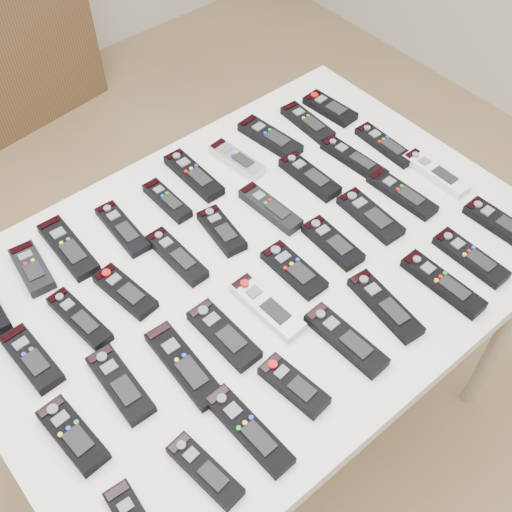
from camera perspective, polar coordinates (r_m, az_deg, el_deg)
ground at (r=2.06m, az=-4.36°, el=-14.93°), size 4.00×4.00×0.00m
table at (r=1.45m, az=0.00°, el=-1.95°), size 1.25×0.88×0.78m
remote_1 at (r=1.46m, az=-19.28°, el=-1.06°), size 0.07×0.14×0.02m
remote_2 at (r=1.48m, az=-16.35°, el=0.71°), size 0.06×0.19×0.02m
remote_3 at (r=1.49m, az=-11.79°, el=2.40°), size 0.06×0.17×0.02m
remote_4 at (r=1.53m, az=-7.90°, el=4.90°), size 0.04×0.15×0.02m
remote_5 at (r=1.58m, az=-5.56°, el=7.16°), size 0.05×0.18×0.02m
remote_6 at (r=1.62m, az=-1.73°, el=8.55°), size 0.06×0.16×0.02m
remote_7 at (r=1.68m, az=1.25°, el=10.47°), size 0.08×0.19×0.02m
remote_8 at (r=1.73m, az=4.60°, el=11.74°), size 0.06×0.17×0.02m
remote_9 at (r=1.79m, az=6.59°, el=12.91°), size 0.07×0.16×0.02m
remote_10 at (r=1.33m, az=-19.31°, el=-8.60°), size 0.06×0.16×0.02m
remote_11 at (r=1.35m, az=-15.41°, el=-5.39°), size 0.06×0.17×0.02m
remote_12 at (r=1.37m, az=-11.55°, el=-3.10°), size 0.07×0.16×0.02m
remote_13 at (r=1.41m, az=-7.05°, el=-0.03°), size 0.05×0.17×0.02m
remote_14 at (r=1.45m, az=-3.07°, el=2.27°), size 0.07×0.15×0.02m
remote_15 at (r=1.49m, az=1.27°, el=4.27°), size 0.05×0.17×0.02m
remote_16 at (r=1.58m, az=4.78°, el=7.07°), size 0.05×0.17×0.02m
remote_17 at (r=1.64m, az=8.68°, el=8.50°), size 0.06×0.19×0.02m
remote_18 at (r=1.69m, az=11.41°, el=9.66°), size 0.05×0.18×0.02m
remote_19 at (r=1.23m, az=-15.97°, el=-15.05°), size 0.07×0.16×0.02m
remote_20 at (r=1.25m, az=-11.97°, el=-11.09°), size 0.06×0.17×0.02m
remote_21 at (r=1.25m, az=-6.43°, el=-9.60°), size 0.06×0.20×0.02m
remote_22 at (r=1.28m, az=-2.88°, el=-7.01°), size 0.06×0.17×0.02m
remote_23 at (r=1.32m, az=0.97°, el=-4.51°), size 0.06×0.18×0.02m
remote_24 at (r=1.38m, az=3.37°, el=-1.23°), size 0.06×0.16×0.02m
remote_25 at (r=1.43m, az=6.83°, el=1.17°), size 0.06×0.15×0.02m
remote_26 at (r=1.50m, az=10.12°, el=3.56°), size 0.07×0.17×0.02m
remote_27 at (r=1.57m, az=12.83°, el=5.43°), size 0.06×0.18×0.02m
remote_28 at (r=1.64m, az=15.70°, el=7.12°), size 0.05×0.18×0.02m
remote_30 at (r=1.16m, az=-4.57°, el=-18.46°), size 0.06×0.16×0.02m
remote_31 at (r=1.19m, az=-0.66°, el=-15.19°), size 0.06×0.20×0.02m
remote_32 at (r=1.23m, az=3.37°, el=-11.42°), size 0.07×0.15×0.02m
remote_33 at (r=1.29m, az=7.98°, el=-7.38°), size 0.06×0.19×0.02m
remote_34 at (r=1.35m, az=11.40°, el=-4.36°), size 0.07×0.19×0.02m
remote_35 at (r=1.41m, az=16.27°, el=-2.37°), size 0.05×0.19×0.02m
remote_36 at (r=1.47m, az=18.54°, el=-0.12°), size 0.05×0.17×0.02m
remote_37 at (r=1.56m, az=20.83°, el=2.72°), size 0.06×0.17×0.02m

